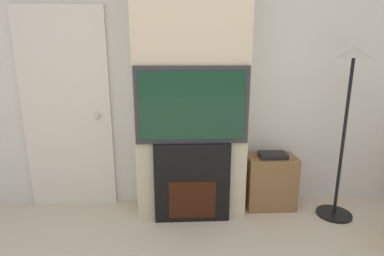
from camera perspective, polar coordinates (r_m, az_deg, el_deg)
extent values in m
cube|color=silver|center=(3.04, -0.40, 10.15)|extent=(6.00, 0.06, 2.70)
cube|color=beige|center=(2.81, -0.20, 9.85)|extent=(1.03, 0.39, 2.70)
cube|color=black|center=(2.86, 0.00, -10.16)|extent=(0.70, 0.14, 0.76)
cube|color=#33160A|center=(2.86, 0.07, -13.55)|extent=(0.44, 0.01, 0.37)
cube|color=#2D2D33|center=(2.65, 0.00, 4.35)|extent=(1.01, 0.06, 0.69)
cube|color=#143823|center=(2.62, 0.04, 4.23)|extent=(0.93, 0.01, 0.61)
cylinder|color=black|center=(3.38, 25.40, -14.55)|extent=(0.33, 0.33, 0.03)
cylinder|color=black|center=(3.11, 26.84, -2.09)|extent=(0.03, 0.03, 1.49)
cone|color=#B7B2A3|center=(3.02, 28.53, 12.63)|extent=(0.30, 0.30, 0.10)
cube|color=brown|center=(3.23, 14.64, -9.84)|extent=(0.49, 0.31, 0.54)
cube|color=black|center=(3.10, 15.14, -5.02)|extent=(0.27, 0.17, 0.05)
cube|color=silver|center=(3.22, -22.70, 2.93)|extent=(0.86, 0.04, 1.99)
sphere|color=silver|center=(3.10, -17.64, 2.21)|extent=(0.06, 0.06, 0.06)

